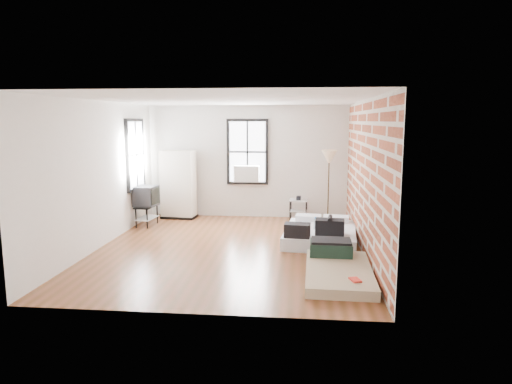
# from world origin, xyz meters

# --- Properties ---
(ground) EXTENTS (6.00, 6.00, 0.00)m
(ground) POSITION_xyz_m (0.00, 0.00, 0.00)
(ground) COLOR #5A3317
(ground) RESTS_ON ground
(room_shell) EXTENTS (5.02, 6.02, 2.80)m
(room_shell) POSITION_xyz_m (0.23, 0.36, 1.74)
(room_shell) COLOR silver
(room_shell) RESTS_ON ground
(mattress_main) EXTENTS (1.56, 2.01, 0.61)m
(mattress_main) POSITION_xyz_m (1.74, 0.73, 0.17)
(mattress_main) COLOR white
(mattress_main) RESTS_ON ground
(mattress_bare) EXTENTS (1.07, 1.95, 0.42)m
(mattress_bare) POSITION_xyz_m (1.93, -1.26, 0.12)
(mattress_bare) COLOR tan
(mattress_bare) RESTS_ON ground
(wardrobe) EXTENTS (0.90, 0.57, 1.69)m
(wardrobe) POSITION_xyz_m (-1.70, 2.65, 0.84)
(wardrobe) COLOR black
(wardrobe) RESTS_ON ground
(side_table) EXTENTS (0.47, 0.38, 0.59)m
(side_table) POSITION_xyz_m (1.29, 2.72, 0.39)
(side_table) COLOR black
(side_table) RESTS_ON ground
(floor_lamp) EXTENTS (0.37, 0.37, 1.73)m
(floor_lamp) POSITION_xyz_m (2.01, 2.65, 1.48)
(floor_lamp) COLOR #2D230F
(floor_lamp) RESTS_ON ground
(tv_stand) EXTENTS (0.52, 0.70, 0.93)m
(tv_stand) POSITION_xyz_m (-2.21, 1.72, 0.67)
(tv_stand) COLOR black
(tv_stand) RESTS_ON ground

